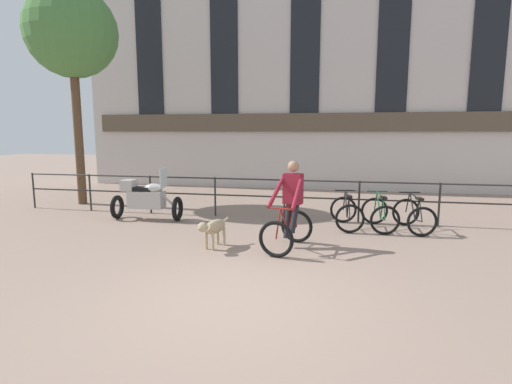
{
  "coord_description": "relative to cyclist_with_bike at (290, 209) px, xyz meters",
  "views": [
    {
      "loc": [
        1.33,
        -4.93,
        2.26
      ],
      "look_at": [
        -0.27,
        2.86,
        1.05
      ],
      "focal_mm": 28.0,
      "sensor_mm": 36.0,
      "label": 1
    }
  ],
  "objects": [
    {
      "name": "canal_railing",
      "position": [
        -0.44,
        2.57,
        -0.05
      ],
      "size": [
        15.05,
        0.05,
        1.05
      ],
      "color": "#2D2B28",
      "rests_on": "ground_plane"
    },
    {
      "name": "cyclist_with_bike",
      "position": [
        0.0,
        0.0,
        0.0
      ],
      "size": [
        0.94,
        1.3,
        1.7
      ],
      "rotation": [
        0.0,
        0.0,
        -0.24
      ],
      "color": "black",
      "rests_on": "ground_plane"
    },
    {
      "name": "tree_canalside_left",
      "position": [
        -6.97,
        3.48,
        4.37
      ],
      "size": [
        2.67,
        2.67,
        6.51
      ],
      "color": "brown",
      "rests_on": "ground_plane"
    },
    {
      "name": "building_facade",
      "position": [
        -0.44,
        8.36,
        4.53
      ],
      "size": [
        18.0,
        0.72,
        10.63
      ],
      "color": "beige",
      "rests_on": "ground_plane"
    },
    {
      "name": "parked_bicycle_mid_right",
      "position": [
        2.62,
        1.91,
        -0.41
      ],
      "size": [
        0.84,
        1.2,
        0.86
      ],
      "rotation": [
        0.0,
        0.0,
        3.31
      ],
      "color": "black",
      "rests_on": "ground_plane"
    },
    {
      "name": "dog",
      "position": [
        -1.45,
        -0.33,
        -0.35
      ],
      "size": [
        0.42,
        0.99,
        0.59
      ],
      "rotation": [
        0.0,
        0.0,
        -0.3
      ],
      "color": "tan",
      "rests_on": "ground_plane"
    },
    {
      "name": "parked_bicycle_mid_left",
      "position": [
        1.87,
        1.91,
        -0.41
      ],
      "size": [
        0.8,
        1.19,
        0.86
      ],
      "rotation": [
        0.0,
        0.0,
        3.27
      ],
      "color": "black",
      "rests_on": "ground_plane"
    },
    {
      "name": "ground_plane",
      "position": [
        -0.44,
        -2.63,
        -0.76
      ],
      "size": [
        60.0,
        60.0,
        0.0
      ],
      "primitive_type": "plane",
      "color": "gray"
    },
    {
      "name": "parked_motorcycle",
      "position": [
        -3.91,
        1.75,
        -0.2
      ],
      "size": [
        1.79,
        0.71,
        1.35
      ],
      "rotation": [
        0.0,
        0.0,
        1.62
      ],
      "color": "black",
      "rests_on": "ground_plane"
    },
    {
      "name": "parked_bicycle_near_lamp",
      "position": [
        1.12,
        1.91,
        -0.41
      ],
      "size": [
        0.79,
        1.18,
        0.86
      ],
      "rotation": [
        0.0,
        0.0,
        3.27
      ],
      "color": "black",
      "rests_on": "ground_plane"
    }
  ]
}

